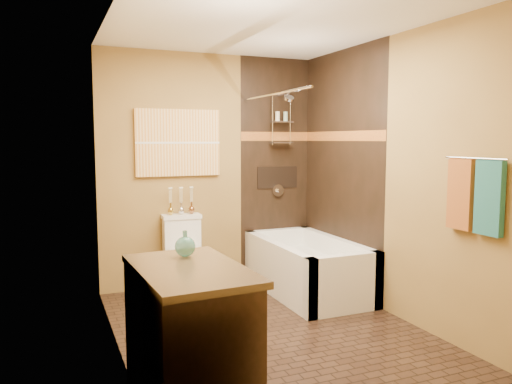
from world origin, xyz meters
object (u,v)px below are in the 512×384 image
bathtub (307,271)px  toilet (186,255)px  sunset_painting (178,143)px  vanity (189,338)px

bathtub → toilet: bearing=158.4°
toilet → bathtub: bearing=-19.0°
bathtub → sunset_painting: bearing=148.0°
bathtub → toilet: 1.26m
sunset_painting → toilet: (0.00, -0.26, -1.15)m
sunset_painting → vanity: sunset_painting is taller
sunset_painting → vanity: bearing=-103.0°
bathtub → vanity: (-1.72, -1.71, 0.21)m
sunset_painting → toilet: sunset_painting is taller
sunset_painting → bathtub: bearing=-32.0°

